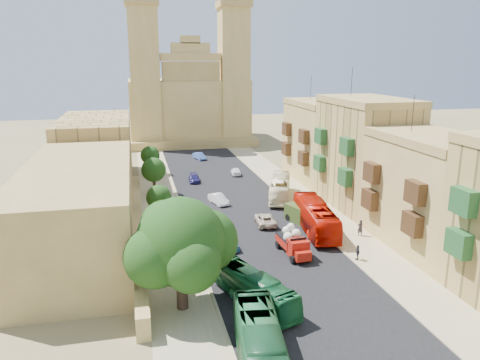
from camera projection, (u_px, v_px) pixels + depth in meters
name	position (u px, v px, depth m)	size (l,w,h in m)	color
ground	(320.00, 320.00, 33.78)	(260.00, 260.00, 0.00)	olive
road_surface	(233.00, 202.00, 62.10)	(14.00, 140.00, 0.01)	black
sidewalk_east	(301.00, 197.00, 64.16)	(5.00, 140.00, 0.01)	tan
sidewalk_west	(161.00, 207.00, 60.05)	(5.00, 140.00, 0.01)	tan
kerb_east	(284.00, 198.00, 63.60)	(0.25, 140.00, 0.12)	tan
kerb_west	(181.00, 205.00, 60.58)	(0.25, 140.00, 0.12)	tan
townhouse_b	(431.00, 192.00, 46.21)	(9.00, 14.00, 14.90)	tan
townhouse_c	(365.00, 153.00, 59.12)	(9.00, 14.00, 17.40)	tan
townhouse_d	(321.00, 141.00, 72.52)	(9.00, 14.00, 15.90)	tan
west_wall	(138.00, 228.00, 49.74)	(1.00, 40.00, 1.80)	tan
west_building_low	(80.00, 208.00, 45.84)	(10.00, 28.00, 8.40)	#9E8045
west_building_mid	(97.00, 151.00, 70.19)	(10.00, 22.00, 10.00)	tan
church	(188.00, 100.00, 105.65)	(28.00, 22.50, 36.30)	tan
ficus_tree	(182.00, 245.00, 34.25)	(8.70, 8.00, 8.70)	#35251A
street_tree_a	(166.00, 228.00, 42.05)	(3.50, 3.50, 5.38)	#35251A
street_tree_b	(159.00, 198.00, 53.54)	(2.91, 2.91, 4.47)	#35251A
street_tree_c	(154.00, 170.00, 64.74)	(3.41, 3.41, 5.24)	#35251A
street_tree_d	(150.00, 156.00, 76.15)	(3.10, 3.10, 4.77)	#35251A
red_truck	(294.00, 242.00, 44.90)	(2.29, 5.17, 2.96)	#A6170C
olive_pickup	(303.00, 215.00, 53.75)	(3.45, 5.15, 1.96)	#3B4F1D
bus_green_south	(261.00, 349.00, 27.88)	(2.54, 10.85, 3.02)	#1D5830
bus_green_north	(255.00, 289.00, 35.81)	(2.09, 8.93, 2.49)	#176232
bus_red_east	(315.00, 217.00, 51.19)	(2.69, 11.51, 3.21)	#BF1203
bus_cream_east	(280.00, 188.00, 63.25)	(2.47, 10.57, 2.94)	#FDEDBE
car_blue_a	(227.00, 240.00, 46.91)	(1.68, 4.18, 1.42)	teal
car_white_a	(219.00, 199.00, 61.14)	(1.36, 3.89, 1.28)	white
car_cream	(265.00, 219.00, 53.35)	(2.07, 4.49, 1.25)	beige
car_dkblue	(194.00, 178.00, 72.20)	(1.59, 3.90, 1.13)	navy
car_white_b	(236.00, 171.00, 76.62)	(1.43, 3.55, 1.21)	white
car_blue_b	(199.00, 156.00, 88.60)	(1.33, 3.82, 1.26)	#4469BB
pedestrian_a	(360.00, 228.00, 49.91)	(0.65, 0.43, 1.78)	#26232A
pedestrian_c	(358.00, 252.00, 43.89)	(0.87, 0.36, 1.49)	#2A2C32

